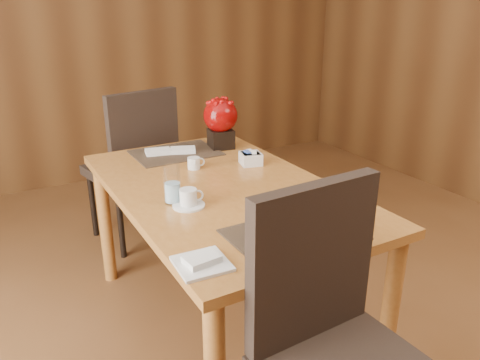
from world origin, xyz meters
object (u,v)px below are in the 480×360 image
water_glass (172,184)px  near_chair (336,337)px  soup_setting (300,227)px  berry_decor (221,120)px  sugar_caddy (251,159)px  coffee_cup (188,199)px  creamer_jug (194,163)px  dining_table (223,205)px  bread_plate (202,264)px  far_chair (136,160)px

water_glass → near_chair: (0.18, -0.83, -0.25)m
soup_setting → water_glass: (-0.26, 0.53, 0.03)m
berry_decor → near_chair: near_chair is taller
soup_setting → near_chair: 0.38m
soup_setting → sugar_caddy: (0.27, 0.78, -0.02)m
coffee_cup → berry_decor: bearing=53.5°
creamer_jug → berry_decor: (0.28, 0.25, 0.13)m
coffee_cup → dining_table: bearing=31.3°
sugar_caddy → near_chair: 1.15m
bread_plate → creamer_jug: bearing=67.3°
berry_decor → far_chair: size_ratio=0.27×
coffee_cup → far_chair: 1.20m
far_chair → creamer_jug: bearing=82.9°
coffee_cup → berry_decor: (0.49, 0.66, 0.13)m
bread_plate → dining_table: bearing=57.1°
soup_setting → water_glass: 0.59m
dining_table → water_glass: (-0.26, -0.07, 0.18)m
near_chair → sugar_caddy: bearing=70.1°
soup_setting → coffee_cup: soup_setting is taller
near_chair → dining_table: bearing=82.5°
sugar_caddy → far_chair: size_ratio=0.10×
dining_table → near_chair: near_chair is taller
water_glass → coffee_cup: bearing=-59.9°
bread_plate → soup_setting: bearing=-3.2°
sugar_caddy → bread_plate: (-0.63, -0.76, -0.02)m
near_chair → far_chair: size_ratio=1.00×
sugar_caddy → soup_setting: bearing=-108.9°
creamer_jug → sugar_caddy: bearing=-4.1°
water_glass → creamer_jug: size_ratio=2.02×
creamer_jug → bread_plate: creamer_jug is taller
water_glass → near_chair: near_chair is taller
water_glass → berry_decor: 0.80m
sugar_caddy → berry_decor: berry_decor is taller
sugar_caddy → bread_plate: 0.99m
soup_setting → sugar_caddy: bearing=57.9°
coffee_cup → sugar_caddy: size_ratio=1.31×
dining_table → bread_plate: (-0.37, -0.57, 0.10)m
soup_setting → dining_table: bearing=76.3°
dining_table → sugar_caddy: size_ratio=14.84×
water_glass → sugar_caddy: bearing=26.2°
near_chair → far_chair: 1.94m
dining_table → sugar_caddy: (0.26, 0.19, 0.13)m
far_chair → water_glass: bearing=68.8°
dining_table → far_chair: size_ratio=1.45×
sugar_caddy → berry_decor: size_ratio=0.36×
water_glass → bread_plate: (-0.11, -0.50, -0.08)m
bread_plate → far_chair: (0.29, 1.61, -0.17)m
far_chair → dining_table: bearing=82.6°
coffee_cup → far_chair: size_ratio=0.13×
dining_table → creamer_jug: bearing=93.4°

